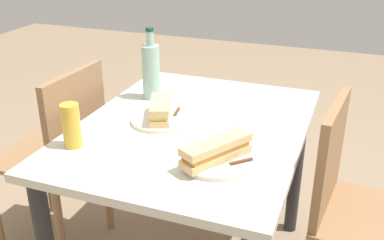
{
  "coord_description": "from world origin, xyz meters",
  "views": [
    {
      "loc": [
        1.43,
        0.54,
        1.44
      ],
      "look_at": [
        0.0,
        0.0,
        0.75
      ],
      "focal_mm": 42.05,
      "sensor_mm": 36.0,
      "label": 1
    }
  ],
  "objects_px": {
    "chair_near": "(61,151)",
    "baguette_sandwich_near": "(160,110)",
    "baguette_sandwich_far": "(216,150)",
    "knife_near": "(174,116)",
    "plate_far": "(216,162)",
    "dining_table": "(192,152)",
    "water_bottle": "(151,70)",
    "knife_far": "(230,164)",
    "beer_glass": "(71,126)",
    "plate_near": "(160,120)",
    "chair_far": "(353,206)"
  },
  "relations": [
    {
      "from": "dining_table",
      "to": "knife_near",
      "type": "xyz_separation_m",
      "value": [
        -0.01,
        -0.08,
        0.13
      ]
    },
    {
      "from": "knife_near",
      "to": "baguette_sandwich_near",
      "type": "bearing_deg",
      "value": -56.28
    },
    {
      "from": "dining_table",
      "to": "knife_far",
      "type": "xyz_separation_m",
      "value": [
        0.26,
        0.23,
        0.13
      ]
    },
    {
      "from": "baguette_sandwich_near",
      "to": "knife_near",
      "type": "height_order",
      "value": "baguette_sandwich_near"
    },
    {
      "from": "plate_near",
      "to": "water_bottle",
      "type": "xyz_separation_m",
      "value": [
        -0.22,
        -0.14,
        0.11
      ]
    },
    {
      "from": "baguette_sandwich_far",
      "to": "water_bottle",
      "type": "relative_size",
      "value": 0.82
    },
    {
      "from": "baguette_sandwich_near",
      "to": "knife_near",
      "type": "relative_size",
      "value": 1.11
    },
    {
      "from": "baguette_sandwich_near",
      "to": "dining_table",
      "type": "bearing_deg",
      "value": 97.6
    },
    {
      "from": "plate_near",
      "to": "knife_near",
      "type": "bearing_deg",
      "value": 123.72
    },
    {
      "from": "water_bottle",
      "to": "beer_glass",
      "type": "relative_size",
      "value": 1.98
    },
    {
      "from": "baguette_sandwich_far",
      "to": "knife_near",
      "type": "bearing_deg",
      "value": -136.01
    },
    {
      "from": "chair_far",
      "to": "knife_far",
      "type": "bearing_deg",
      "value": -54.44
    },
    {
      "from": "plate_near",
      "to": "chair_near",
      "type": "bearing_deg",
      "value": -90.65
    },
    {
      "from": "chair_near",
      "to": "knife_near",
      "type": "relative_size",
      "value": 4.89
    },
    {
      "from": "chair_far",
      "to": "plate_far",
      "type": "xyz_separation_m",
      "value": [
        0.26,
        -0.43,
        0.23
      ]
    },
    {
      "from": "dining_table",
      "to": "chair_near",
      "type": "xyz_separation_m",
      "value": [
        0.01,
        -0.61,
        -0.1
      ]
    },
    {
      "from": "baguette_sandwich_near",
      "to": "plate_far",
      "type": "relative_size",
      "value": 0.89
    },
    {
      "from": "chair_near",
      "to": "baguette_sandwich_near",
      "type": "xyz_separation_m",
      "value": [
        0.01,
        0.48,
        0.27
      ]
    },
    {
      "from": "knife_far",
      "to": "water_bottle",
      "type": "height_order",
      "value": "water_bottle"
    },
    {
      "from": "dining_table",
      "to": "baguette_sandwich_near",
      "type": "bearing_deg",
      "value": -82.4
    },
    {
      "from": "chair_far",
      "to": "knife_near",
      "type": "bearing_deg",
      "value": -90.42
    },
    {
      "from": "chair_far",
      "to": "water_bottle",
      "type": "height_order",
      "value": "water_bottle"
    },
    {
      "from": "dining_table",
      "to": "plate_near",
      "type": "bearing_deg",
      "value": -82.4
    },
    {
      "from": "plate_far",
      "to": "water_bottle",
      "type": "bearing_deg",
      "value": -135.97
    },
    {
      "from": "chair_near",
      "to": "knife_near",
      "type": "xyz_separation_m",
      "value": [
        -0.02,
        0.53,
        0.24
      ]
    },
    {
      "from": "dining_table",
      "to": "beer_glass",
      "type": "bearing_deg",
      "value": -46.35
    },
    {
      "from": "plate_near",
      "to": "beer_glass",
      "type": "height_order",
      "value": "beer_glass"
    },
    {
      "from": "plate_far",
      "to": "baguette_sandwich_near",
      "type": "bearing_deg",
      "value": -127.9
    },
    {
      "from": "dining_table",
      "to": "water_bottle",
      "type": "relative_size",
      "value": 3.51
    },
    {
      "from": "dining_table",
      "to": "plate_near",
      "type": "relative_size",
      "value": 4.78
    },
    {
      "from": "dining_table",
      "to": "knife_near",
      "type": "relative_size",
      "value": 5.94
    },
    {
      "from": "chair_near",
      "to": "baguette_sandwich_near",
      "type": "height_order",
      "value": "chair_near"
    },
    {
      "from": "knife_near",
      "to": "baguette_sandwich_far",
      "type": "bearing_deg",
      "value": 43.99
    },
    {
      "from": "baguette_sandwich_near",
      "to": "baguette_sandwich_far",
      "type": "xyz_separation_m",
      "value": [
        0.23,
        0.3,
        0.0
      ]
    },
    {
      "from": "chair_far",
      "to": "knife_near",
      "type": "distance_m",
      "value": 0.73
    },
    {
      "from": "plate_far",
      "to": "beer_glass",
      "type": "bearing_deg",
      "value": -83.59
    },
    {
      "from": "baguette_sandwich_far",
      "to": "beer_glass",
      "type": "xyz_separation_m",
      "value": [
        0.06,
        -0.49,
        0.03
      ]
    },
    {
      "from": "water_bottle",
      "to": "knife_far",
      "type": "bearing_deg",
      "value": 46.12
    },
    {
      "from": "knife_far",
      "to": "knife_near",
      "type": "bearing_deg",
      "value": -132.58
    },
    {
      "from": "chair_near",
      "to": "knife_far",
      "type": "bearing_deg",
      "value": 73.04
    },
    {
      "from": "chair_far",
      "to": "knife_far",
      "type": "height_order",
      "value": "chair_far"
    },
    {
      "from": "knife_near",
      "to": "beer_glass",
      "type": "bearing_deg",
      "value": -37.14
    },
    {
      "from": "water_bottle",
      "to": "beer_glass",
      "type": "bearing_deg",
      "value": -6.31
    },
    {
      "from": "chair_near",
      "to": "baguette_sandwich_near",
      "type": "bearing_deg",
      "value": 89.35
    },
    {
      "from": "plate_far",
      "to": "baguette_sandwich_far",
      "type": "bearing_deg",
      "value": 135.0
    },
    {
      "from": "baguette_sandwich_far",
      "to": "water_bottle",
      "type": "xyz_separation_m",
      "value": [
        -0.45,
        -0.43,
        0.07
      ]
    },
    {
      "from": "plate_near",
      "to": "knife_near",
      "type": "relative_size",
      "value": 1.24
    },
    {
      "from": "plate_near",
      "to": "beer_glass",
      "type": "bearing_deg",
      "value": -34.21
    },
    {
      "from": "plate_near",
      "to": "baguette_sandwich_near",
      "type": "distance_m",
      "value": 0.04
    },
    {
      "from": "chair_near",
      "to": "plate_far",
      "type": "height_order",
      "value": "chair_near"
    }
  ]
}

